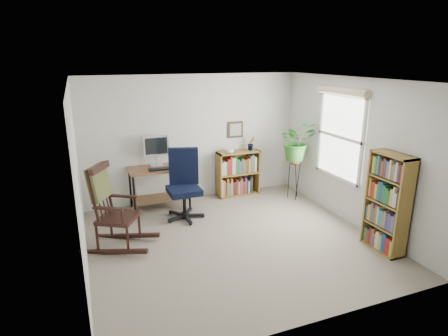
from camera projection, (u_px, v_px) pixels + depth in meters
name	position (u px, v px, depth m)	size (l,w,h in m)	color
floor	(234.00, 241.00, 5.71)	(4.20, 4.00, 0.00)	gray
ceiling	(235.00, 80.00, 5.03)	(4.20, 4.00, 0.00)	silver
wall_back	(194.00, 138.00, 7.16)	(4.20, 0.00, 2.40)	beige
wall_front	(315.00, 219.00, 3.59)	(4.20, 0.00, 2.40)	beige
wall_left	(78.00, 183.00, 4.64)	(0.00, 4.00, 2.40)	beige
wall_right	(353.00, 152.00, 6.10)	(0.00, 4.00, 2.40)	beige
window	(340.00, 137.00, 6.30)	(0.12, 1.20, 1.50)	silver
desk	(160.00, 188.00, 6.85)	(1.08, 0.59, 0.78)	brown
monitor	(156.00, 151.00, 6.79)	(0.46, 0.16, 0.56)	#BBBBC0
keyboard	(160.00, 169.00, 6.63)	(0.40, 0.15, 0.03)	black
office_chair	(184.00, 185.00, 6.34)	(0.67, 0.67, 1.22)	black
rocking_chair	(117.00, 206.00, 5.37)	(0.66, 1.09, 1.27)	black
low_bookshelf	(238.00, 173.00, 7.51)	(0.86, 0.29, 0.91)	olive
tall_bookshelf	(388.00, 203.00, 5.26)	(0.27, 0.63, 1.44)	olive
plant_stand	(294.00, 178.00, 7.31)	(0.23, 0.23, 0.85)	black
spider_plant	(297.00, 123.00, 7.00)	(1.69, 1.88, 1.46)	#2F6F26
potted_plant_small	(251.00, 147.00, 7.47)	(0.13, 0.24, 0.11)	#2F6F26
framed_picture	(236.00, 130.00, 7.40)	(0.32, 0.04, 0.32)	black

